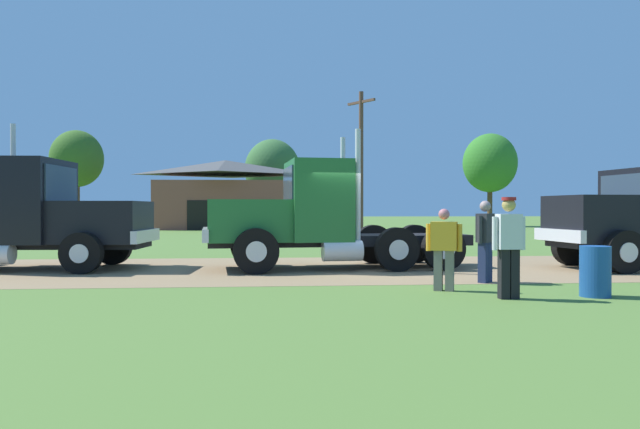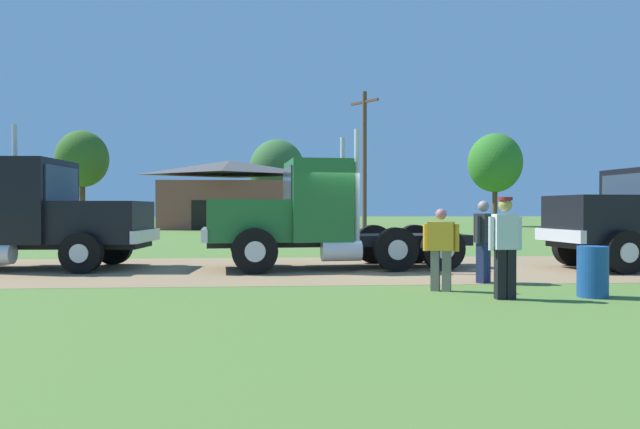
# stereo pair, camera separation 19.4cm
# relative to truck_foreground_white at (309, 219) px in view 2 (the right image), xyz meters

# --- Properties ---
(ground_plane) EXTENTS (200.00, 200.00, 0.00)m
(ground_plane) POSITION_rel_truck_foreground_white_xyz_m (1.27, -0.04, -1.31)
(ground_plane) COLOR #527431
(dirt_track) EXTENTS (120.00, 6.98, 0.01)m
(dirt_track) POSITION_rel_truck_foreground_white_xyz_m (1.27, -0.04, -1.31)
(dirt_track) COLOR #8E7350
(dirt_track) RESTS_ON ground_plane
(truck_foreground_white) EXTENTS (7.26, 3.10, 3.63)m
(truck_foreground_white) POSITION_rel_truck_foreground_white_xyz_m (0.00, 0.00, 0.00)
(truck_foreground_white) COLOR black
(truck_foreground_white) RESTS_ON ground_plane
(truck_near_right) EXTENTS (7.66, 3.05, 3.97)m
(truck_near_right) POSITION_rel_truck_foreground_white_xyz_m (-7.10, 0.42, -0.00)
(truck_near_right) COLOR black
(truck_near_right) RESTS_ON ground_plane
(visitor_standing_near) EXTENTS (0.65, 0.43, 1.60)m
(visitor_standing_near) POSITION_rel_truck_foreground_white_xyz_m (2.35, -4.42, -0.44)
(visitor_standing_near) COLOR gold
(visitor_standing_near) RESTS_ON ground_plane
(visitor_walking_mid) EXTENTS (0.46, 0.46, 1.77)m
(visitor_walking_mid) POSITION_rel_truck_foreground_white_xyz_m (3.60, -3.26, -0.36)
(visitor_walking_mid) COLOR #2D2D33
(visitor_walking_mid) RESTS_ON ground_plane
(visitor_by_barrel) EXTENTS (0.61, 0.27, 1.81)m
(visitor_by_barrel) POSITION_rel_truck_foreground_white_xyz_m (3.20, -5.50, -0.33)
(visitor_by_barrel) COLOR silver
(visitor_by_barrel) RESTS_ON ground_plane
(steel_barrel) EXTENTS (0.54, 0.54, 0.92)m
(steel_barrel) POSITION_rel_truck_foreground_white_xyz_m (4.87, -5.39, -0.85)
(steel_barrel) COLOR #19478C
(steel_barrel) RESTS_ON ground_plane
(shed_building) EXTENTS (10.83, 7.52, 5.41)m
(shed_building) POSITION_rel_truck_foreground_white_xyz_m (-4.64, 31.25, 1.29)
(shed_building) COLOR brown
(shed_building) RESTS_ON ground_plane
(utility_pole_far) EXTENTS (1.38, 1.88, 8.40)m
(utility_pole_far) POSITION_rel_truck_foreground_white_xyz_m (4.20, 18.27, 3.14)
(utility_pole_far) COLOR brown
(utility_pole_far) RESTS_ON ground_plane
(tree_left) EXTENTS (4.19, 4.19, 7.96)m
(tree_left) POSITION_rel_truck_foreground_white_xyz_m (-16.79, 33.53, 4.30)
(tree_left) COLOR #513823
(tree_left) RESTS_ON ground_plane
(tree_mid) EXTENTS (5.18, 5.18, 8.08)m
(tree_mid) POSITION_rel_truck_foreground_white_xyz_m (-0.93, 39.47, 3.90)
(tree_mid) COLOR #513823
(tree_mid) RESTS_ON ground_plane
(tree_right) EXTENTS (4.74, 4.74, 8.25)m
(tree_right) POSITION_rel_truck_foreground_white_xyz_m (18.33, 35.07, 4.31)
(tree_right) COLOR #513823
(tree_right) RESTS_ON ground_plane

